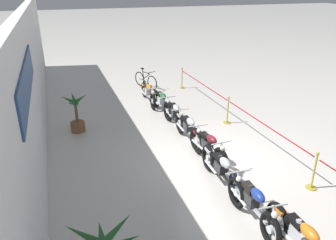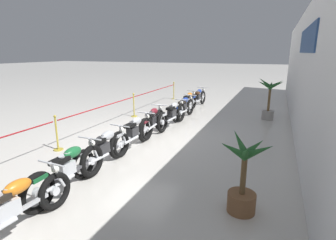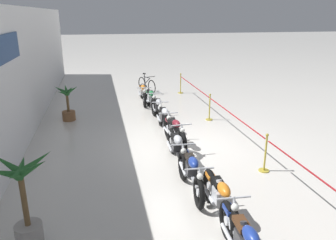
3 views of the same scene
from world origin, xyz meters
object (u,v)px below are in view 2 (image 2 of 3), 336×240
Objects in this scene: motorcycle_silver_6 at (104,149)px; motorcycle_green_7 at (68,171)px; motorcycle_silver_3 at (172,115)px; stanchion_mid_left at (134,109)px; motorcycle_maroon_4 at (152,122)px; stanchion_far_left at (127,102)px; motorcycle_orange_1 at (188,102)px; motorcycle_blue_0 at (198,98)px; stanchion_mid_right at (57,138)px; motorcycle_silver_5 at (134,133)px; potted_palm_left_of_row at (243,179)px; potted_palm_right_of_row at (269,99)px; motorcycle_blue_2 at (184,108)px; motorcycle_orange_8 at (10,210)px.

motorcycle_silver_6 is 0.92× the size of motorcycle_green_7.
motorcycle_silver_3 is 2.32× the size of stanchion_mid_left.
motorcycle_green_7 is at bearing 1.21° from motorcycle_maroon_4.
motorcycle_silver_3 is 1.30m from motorcycle_maroon_4.
stanchion_far_left reaches higher than motorcycle_green_7.
motorcycle_orange_1 is 0.16× the size of stanchion_far_left.
motorcycle_blue_0 is 4.30m from stanchion_far_left.
motorcycle_silver_5 is at bearing 116.18° from stanchion_mid_right.
motorcycle_green_7 is at bearing 19.82° from stanchion_far_left.
stanchion_far_left reaches higher than motorcycle_orange_1.
potted_palm_right_of_row reaches higher than potted_palm_left_of_row.
motorcycle_green_7 is 2.15× the size of stanchion_mid_right.
motorcycle_green_7 reaches higher than motorcycle_blue_2.
motorcycle_silver_3 is at bearing 176.05° from motorcycle_silver_5.
potted_palm_left_of_row is at bearing 44.02° from stanchion_mid_left.
motorcycle_blue_0 is 10.79m from motorcycle_orange_8.
motorcycle_blue_0 is at bearing 179.08° from motorcycle_maroon_4.
motorcycle_blue_2 is at bearing 178.94° from motorcycle_green_7.
motorcycle_maroon_4 is at bearing 51.64° from stanchion_far_left.
motorcycle_maroon_4 is at bearing -178.79° from motorcycle_green_7.
potted_palm_left_of_row reaches higher than motorcycle_orange_1.
potted_palm_right_of_row is at bearing 109.66° from motorcycle_blue_2.
motorcycle_blue_0 is 0.99× the size of motorcycle_orange_8.
motorcycle_silver_5 is 6.33m from potted_palm_right_of_row.
motorcycle_orange_1 is (1.36, -0.10, 0.00)m from motorcycle_blue_0.
stanchion_mid_right is at bearing 0.00° from stanchion_mid_left.
motorcycle_orange_1 is 3.11m from stanchion_far_left.
stanchion_far_left reaches higher than motorcycle_orange_8.
motorcycle_blue_0 is 2.65m from motorcycle_blue_2.
potted_palm_left_of_row is 7.32m from stanchion_far_left.
stanchion_mid_left reaches higher than motorcycle_silver_5.
motorcycle_silver_3 is 2.32× the size of stanchion_mid_right.
motorcycle_blue_2 is 0.92× the size of motorcycle_silver_3.
motorcycle_silver_5 is at bearing 29.65° from stanchion_mid_left.
motorcycle_blue_0 is 2.24× the size of stanchion_mid_left.
motorcycle_green_7 is 8.70m from potted_palm_right_of_row.
motorcycle_blue_2 is 0.16× the size of stanchion_far_left.
motorcycle_orange_8 is (4.10, 0.19, -0.02)m from motorcycle_silver_5.
motorcycle_blue_0 reaches higher than motorcycle_silver_6.
motorcycle_blue_0 is at bearing 175.99° from motorcycle_orange_1.
stanchion_far_left is at bearing -28.18° from motorcycle_blue_0.
motorcycle_silver_3 is at bearing 68.55° from stanchion_mid_left.
motorcycle_silver_3 is 5.69m from potted_palm_left_of_row.
potted_palm_right_of_row is (0.08, 3.60, 0.39)m from motorcycle_orange_1.
motorcycle_silver_6 is at bearing 0.06° from motorcycle_maroon_4.
motorcycle_maroon_4 is 1.21× the size of potted_palm_right_of_row.
stanchion_far_left is at bearing -0.00° from stanchion_mid_left.
potted_palm_right_of_row is at bearing 178.81° from potted_palm_left_of_row.
motorcycle_silver_6 is at bearing -174.95° from motorcycle_orange_8.
motorcycle_orange_1 is at bearing -4.01° from motorcycle_blue_0.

